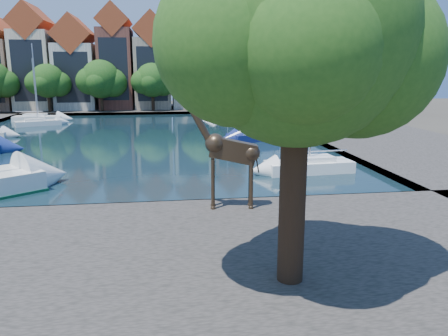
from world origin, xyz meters
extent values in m
plane|color=#38332B|center=(0.00, 0.00, 0.00)|extent=(160.00, 160.00, 0.00)
cube|color=black|center=(0.00, 24.00, 0.04)|extent=(38.00, 50.00, 0.08)
cube|color=#46403D|center=(0.00, -7.00, 0.25)|extent=(50.00, 14.00, 0.50)
cube|color=#46403D|center=(0.00, 56.00, 0.25)|extent=(60.00, 16.00, 0.50)
cube|color=#46403D|center=(25.00, 24.00, 0.25)|extent=(14.00, 52.00, 0.50)
cylinder|color=#332114|center=(7.50, -9.00, 3.25)|extent=(0.80, 0.80, 5.50)
sphere|color=#234F16|center=(7.50, -9.00, 7.92)|extent=(6.40, 6.40, 6.40)
sphere|color=#234F16|center=(9.42, -8.70, 7.28)|extent=(4.80, 4.80, 4.80)
sphere|color=#234F16|center=(5.74, -9.40, 7.60)|extent=(4.48, 4.48, 4.48)
cube|color=beige|center=(-17.00, 56.00, 6.75)|extent=(5.88, 9.00, 12.50)
cube|color=#97331E|center=(-17.00, 56.00, 14.32)|extent=(5.94, 9.18, 5.94)
cube|color=black|center=(-17.00, 51.52, 6.75)|extent=(4.80, 0.05, 9.38)
cube|color=beige|center=(-10.50, 56.00, 5.75)|extent=(6.37, 9.00, 10.50)
cube|color=#97331E|center=(-10.50, 56.00, 12.43)|extent=(6.43, 9.18, 6.43)
cube|color=black|center=(-10.50, 51.52, 5.75)|extent=(5.20, 0.05, 7.88)
cube|color=brown|center=(-4.00, 56.00, 7.00)|extent=(5.39, 9.00, 13.00)
cube|color=#97331E|center=(-4.00, 56.00, 14.71)|extent=(5.44, 9.18, 5.44)
cube|color=black|center=(-4.00, 51.52, 7.00)|extent=(4.40, 0.05, 9.75)
cube|color=tan|center=(2.00, 56.00, 6.25)|extent=(5.88, 9.00, 11.50)
cube|color=#97331E|center=(2.00, 56.00, 13.32)|extent=(5.94, 9.18, 5.94)
cube|color=black|center=(2.00, 51.52, 6.25)|extent=(4.80, 0.05, 8.62)
cube|color=beige|center=(8.50, 56.00, 6.50)|extent=(6.37, 9.00, 12.00)
cube|color=#97331E|center=(8.50, 56.00, 13.93)|extent=(6.43, 9.18, 6.43)
cube|color=black|center=(8.50, 51.52, 6.50)|extent=(5.20, 0.05, 9.00)
cube|color=brown|center=(15.00, 56.00, 5.75)|extent=(5.39, 9.00, 10.50)
cube|color=#97331E|center=(15.00, 56.00, 12.21)|extent=(5.44, 9.18, 5.44)
cube|color=black|center=(15.00, 51.52, 5.75)|extent=(4.40, 0.05, 7.88)
sphere|color=#144413|center=(-20.32, 50.80, 4.82)|extent=(4.20, 4.20, 4.20)
cylinder|color=#332114|center=(-14.00, 50.50, 2.10)|extent=(0.50, 0.50, 3.20)
sphere|color=#144413|center=(-14.00, 50.50, 5.26)|extent=(5.20, 5.20, 5.20)
sphere|color=#144413|center=(-12.44, 50.80, 4.74)|extent=(3.90, 3.90, 3.90)
sphere|color=#144413|center=(-15.43, 50.10, 5.00)|extent=(3.64, 3.64, 3.64)
cylinder|color=#332114|center=(-6.00, 50.50, 2.10)|extent=(0.50, 0.50, 3.20)
sphere|color=#144413|center=(-6.00, 50.50, 5.50)|extent=(6.00, 6.00, 6.00)
sphere|color=#144413|center=(-4.20, 50.80, 4.90)|extent=(4.50, 4.50, 4.50)
sphere|color=#144413|center=(-7.65, 50.10, 5.20)|extent=(4.20, 4.20, 4.20)
cylinder|color=#332114|center=(2.00, 50.50, 2.10)|extent=(0.50, 0.50, 3.20)
sphere|color=#144413|center=(2.00, 50.50, 5.32)|extent=(5.40, 5.40, 5.40)
sphere|color=#144413|center=(3.62, 50.80, 4.78)|extent=(4.05, 4.05, 4.05)
sphere|color=#144413|center=(0.51, 50.10, 5.05)|extent=(3.78, 3.78, 3.78)
cylinder|color=#332114|center=(10.00, 50.50, 2.10)|extent=(0.50, 0.50, 3.20)
sphere|color=#144413|center=(10.00, 50.50, 5.44)|extent=(5.80, 5.80, 5.80)
sphere|color=#144413|center=(11.74, 50.80, 4.86)|extent=(4.35, 4.35, 4.35)
sphere|color=#144413|center=(8.40, 50.10, 5.15)|extent=(4.06, 4.06, 4.06)
cylinder|color=#332114|center=(18.00, 50.50, 2.10)|extent=(0.50, 0.50, 3.20)
sphere|color=#144413|center=(18.00, 50.50, 5.26)|extent=(5.20, 5.20, 5.20)
sphere|color=#144413|center=(19.56, 50.80, 4.74)|extent=(3.90, 3.90, 3.90)
sphere|color=#144413|center=(16.57, 50.10, 5.00)|extent=(3.64, 3.64, 3.64)
cylinder|color=#38291C|center=(5.91, -1.65, 1.68)|extent=(0.18, 0.18, 2.35)
cylinder|color=#38291C|center=(5.96, -1.16, 1.68)|extent=(0.18, 0.18, 2.35)
cylinder|color=#38291C|center=(7.69, -1.83, 1.68)|extent=(0.18, 0.18, 2.35)
cylinder|color=#38291C|center=(7.74, -1.34, 1.68)|extent=(0.18, 0.18, 2.35)
cube|color=#38291C|center=(6.88, -1.50, 3.24)|extent=(2.33, 0.85, 1.37)
cylinder|color=#38291C|center=(5.22, -1.33, 4.77)|extent=(1.53, 0.49, 2.43)
cube|color=#38291C|center=(4.42, -1.24, 5.96)|extent=(0.67, 0.27, 0.37)
cube|color=white|center=(-12.00, 36.09, 0.48)|extent=(5.63, 3.81, 0.80)
cube|color=white|center=(-12.00, 36.09, 0.75)|extent=(2.66, 2.12, 0.45)
cylinder|color=#B2B2B7|center=(-12.00, 36.09, 4.49)|extent=(0.11, 0.11, 7.58)
cube|color=white|center=(-13.27, 41.17, 0.54)|extent=(6.52, 2.55, 0.92)
cube|color=white|center=(-13.27, 41.17, 0.84)|extent=(2.88, 1.70, 0.51)
cylinder|color=#B2B2B7|center=(-13.27, 41.17, 5.56)|extent=(0.12, 0.12, 9.54)
cube|color=white|center=(13.42, 6.76, 0.58)|extent=(6.02, 2.53, 0.99)
cube|color=white|center=(13.42, 6.76, 0.91)|extent=(2.68, 1.64, 0.55)
cylinder|color=#B2B2B7|center=(13.42, 6.76, 5.68)|extent=(0.13, 0.13, 9.65)
cube|color=navy|center=(13.17, 21.07, 0.57)|extent=(6.99, 4.63, 0.97)
cube|color=navy|center=(13.17, 21.07, 0.89)|extent=(3.29, 2.59, 0.54)
cylinder|color=#B2B2B7|center=(13.17, 21.07, 6.86)|extent=(0.13, 0.13, 12.05)
cube|color=silver|center=(15.00, 22.55, 0.56)|extent=(6.67, 2.91, 0.97)
cube|color=silver|center=(15.00, 22.55, 0.88)|extent=(2.98, 1.86, 0.54)
cylinder|color=#B2B2B7|center=(15.00, 22.55, 5.95)|extent=(0.13, 0.13, 10.23)
cube|color=silver|center=(13.09, 43.24, 0.57)|extent=(6.33, 4.16, 0.98)
cube|color=silver|center=(13.09, 43.24, 0.90)|extent=(2.97, 2.33, 0.55)
cylinder|color=#B2B2B7|center=(13.09, 43.24, 4.80)|extent=(0.13, 0.13, 7.91)
camera|label=1|loc=(3.77, -21.17, 6.90)|focal=35.00mm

